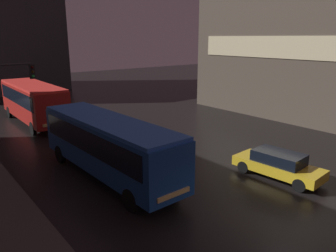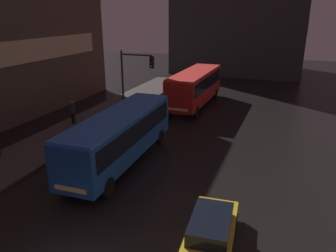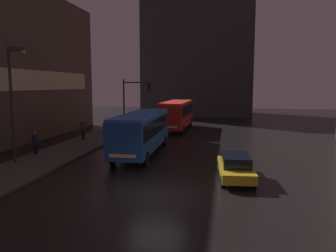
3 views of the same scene
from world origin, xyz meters
name	(u,v)px [view 1 (image 1 of 3)]	position (x,y,z in m)	size (l,w,h in m)	color
ground_plane	(296,231)	(0.00, 0.00, 0.00)	(120.00, 120.00, 0.00)	black
building_right_block	(317,31)	(18.94, 9.91, 7.52)	(10.07, 20.06, 15.04)	#4C4238
bus_near	(108,142)	(-2.99, 8.75, 1.90)	(2.66, 10.16, 3.08)	#194793
bus_far	(33,99)	(-2.43, 22.44, 2.03)	(2.75, 9.91, 3.29)	#AD1E19
car_taxi	(278,164)	(3.74, 3.28, 0.71)	(2.06, 4.60, 1.36)	gold
traffic_light_main	(7,91)	(-5.73, 16.15, 3.85)	(2.82, 0.35, 5.70)	#2D2D2D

